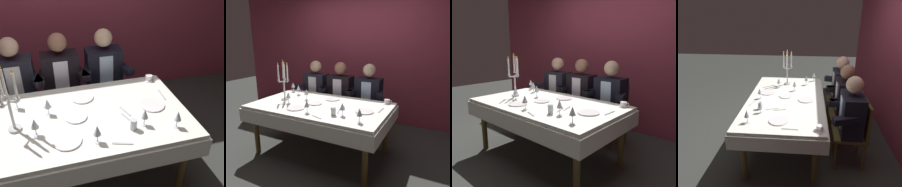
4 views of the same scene
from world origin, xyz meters
TOP-DOWN VIEW (x-y plane):
  - ground_plane at (0.00, 0.00)m, footprint 12.00×12.00m
  - dining_table at (0.00, 0.00)m, footprint 1.94×1.14m
  - candelabra at (-0.61, -0.04)m, footprint 0.15×0.17m
  - dinner_plate_0 at (0.66, -0.02)m, footprint 0.24×0.24m
  - dinner_plate_1 at (-0.20, -0.30)m, footprint 0.24×0.24m
  - dinner_plate_2 at (-0.08, -0.01)m, footprint 0.20×0.20m
  - dinner_plate_3 at (0.03, 0.30)m, footprint 0.22×0.22m
  - wine_glass_0 at (0.73, -0.38)m, footprint 0.07×0.07m
  - wine_glass_1 at (0.47, -0.27)m, footprint 0.07×0.07m
  - wine_glass_2 at (-0.60, 0.29)m, footprint 0.07×0.07m
  - wine_glass_3 at (-0.81, 0.42)m, footprint 0.07×0.07m
  - wine_glass_4 at (-0.32, 0.11)m, footprint 0.07×0.07m
  - wine_glass_5 at (0.03, -0.38)m, footprint 0.07×0.07m
  - wine_glass_6 at (-0.44, -0.16)m, footprint 0.07×0.07m
  - water_tumbler_0 at (0.36, -0.30)m, footprint 0.06×0.06m
  - coffee_cup_0 at (0.82, 0.46)m, footprint 0.13×0.12m
  - fork_0 at (0.22, -0.45)m, footprint 0.17×0.07m
  - fork_1 at (0.37, -0.04)m, footprint 0.07×0.17m
  - knife_2 at (0.83, 0.13)m, footprint 0.03×0.19m
  - spoon_3 at (0.36, -0.15)m, footprint 0.07×0.17m
  - seated_diner_0 at (-0.63, 0.89)m, footprint 0.63×0.48m
  - seated_diner_1 at (-0.12, 0.89)m, footprint 0.63×0.48m
  - seated_diner_2 at (0.40, 0.89)m, footprint 0.63×0.48m

SIDE VIEW (x-z plane):
  - ground_plane at x=0.00m, z-range 0.00..0.00m
  - dining_table at x=0.00m, z-range 0.25..0.99m
  - seated_diner_0 at x=-0.63m, z-range 0.12..1.36m
  - seated_diner_1 at x=-0.12m, z-range 0.12..1.36m
  - seated_diner_2 at x=0.40m, z-range 0.12..1.36m
  - fork_0 at x=0.22m, z-range 0.74..0.75m
  - fork_1 at x=0.37m, z-range 0.74..0.75m
  - knife_2 at x=0.83m, z-range 0.74..0.75m
  - spoon_3 at x=0.36m, z-range 0.74..0.75m
  - dinner_plate_0 at x=0.66m, z-range 0.74..0.75m
  - dinner_plate_1 at x=-0.20m, z-range 0.74..0.75m
  - dinner_plate_2 at x=-0.08m, z-range 0.74..0.75m
  - dinner_plate_3 at x=0.03m, z-range 0.74..0.75m
  - coffee_cup_0 at x=0.82m, z-range 0.74..0.80m
  - water_tumbler_0 at x=0.36m, z-range 0.74..0.84m
  - wine_glass_0 at x=0.73m, z-range 0.77..0.94m
  - wine_glass_1 at x=0.47m, z-range 0.77..0.94m
  - wine_glass_2 at x=-0.60m, z-range 0.77..0.94m
  - wine_glass_3 at x=-0.81m, z-range 0.77..0.94m
  - wine_glass_5 at x=0.03m, z-range 0.77..0.94m
  - wine_glass_6 at x=-0.44m, z-range 0.77..0.94m
  - wine_glass_4 at x=-0.32m, z-range 0.77..0.94m
  - candelabra at x=-0.61m, z-range 0.71..1.31m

